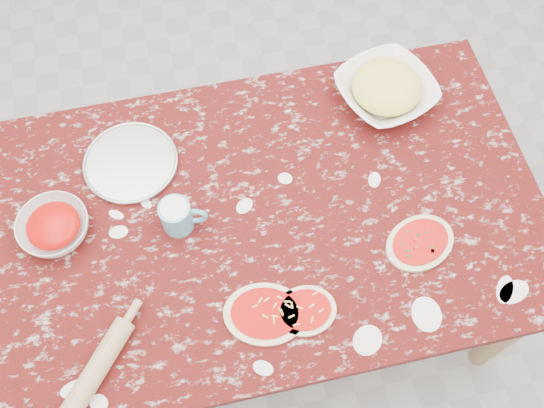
{
  "coord_description": "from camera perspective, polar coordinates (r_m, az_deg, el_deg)",
  "views": [
    {
      "loc": [
        -0.17,
        -0.76,
        2.33
      ],
      "look_at": [
        0.0,
        0.0,
        0.8
      ],
      "focal_mm": 39.73,
      "sensor_mm": 36.0,
      "label": 1
    }
  ],
  "objects": [
    {
      "name": "pizza_tray",
      "position": [
        1.89,
        -13.23,
        3.81
      ],
      "size": [
        0.33,
        0.33,
        0.01
      ],
      "primitive_type": "cylinder",
      "rotation": [
        0.0,
        0.0,
        -0.18
      ],
      "color": "#B2B2B7",
      "rests_on": "worktable"
    },
    {
      "name": "rolling_pin",
      "position": [
        1.65,
        -16.33,
        -14.9
      ],
      "size": [
        0.22,
        0.25,
        0.06
      ],
      "primitive_type": "cylinder",
      "rotation": [
        0.0,
        1.57,
        0.89
      ],
      "color": "tan",
      "rests_on": "worktable"
    },
    {
      "name": "pizza_left",
      "position": [
        1.64,
        -0.7,
        -10.36
      ],
      "size": [
        0.26,
        0.22,
        0.02
      ],
      "color": "beige",
      "rests_on": "worktable"
    },
    {
      "name": "sauce_bowl",
      "position": [
        1.82,
        -19.91,
        -2.1
      ],
      "size": [
        0.23,
        0.23,
        0.06
      ],
      "primitive_type": "imported",
      "rotation": [
        0.0,
        0.0,
        0.15
      ],
      "color": "white",
      "rests_on": "worktable"
    },
    {
      "name": "worktable",
      "position": [
        1.84,
        0.0,
        -1.87
      ],
      "size": [
        1.6,
        1.0,
        0.75
      ],
      "color": "#3F0C0B",
      "rests_on": "ground"
    },
    {
      "name": "cheese_bowl",
      "position": [
        1.99,
        10.71,
        10.49
      ],
      "size": [
        0.37,
        0.37,
        0.07
      ],
      "primitive_type": "imported",
      "rotation": [
        0.0,
        0.0,
        0.32
      ],
      "color": "white",
      "rests_on": "worktable"
    },
    {
      "name": "pizza_right",
      "position": [
        1.77,
        13.83,
        -3.58
      ],
      "size": [
        0.25,
        0.22,
        0.02
      ],
      "color": "beige",
      "rests_on": "worktable"
    },
    {
      "name": "flour_mug",
      "position": [
        1.72,
        -8.92,
        -1.13
      ],
      "size": [
        0.13,
        0.09,
        0.11
      ],
      "color": "#54A4C2",
      "rests_on": "worktable"
    },
    {
      "name": "ground",
      "position": [
        2.46,
        0.0,
        -8.47
      ],
      "size": [
        4.0,
        4.0,
        0.0
      ],
      "primitive_type": "plane",
      "color": "gray"
    },
    {
      "name": "pizza_mid",
      "position": [
        1.65,
        3.19,
        -10.05
      ],
      "size": [
        0.17,
        0.14,
        0.02
      ],
      "color": "beige",
      "rests_on": "worktable"
    }
  ]
}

